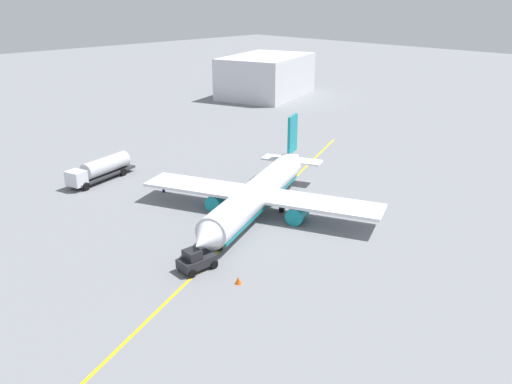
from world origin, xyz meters
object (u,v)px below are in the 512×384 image
Objects in this scene: airplane at (258,194)px; refueling_worker at (163,186)px; fuel_tanker at (101,169)px; safety_cone_nose at (238,280)px; pushback_tug at (196,260)px.

airplane is 14.75m from refueling_worker.
refueling_worker is at bearing 109.24° from fuel_tanker.
safety_cone_nose is (12.88, 10.33, -2.20)m from airplane.
refueling_worker is (3.71, -14.18, -1.73)m from airplane.
fuel_tanker is 30.53m from pushback_tug.
pushback_tug is 22.19m from refueling_worker.
fuel_tanker is 3.06× the size of pushback_tug.
refueling_worker reaches higher than safety_cone_nose.
safety_cone_nose is (5.65, 34.60, -1.38)m from fuel_tanker.
airplane reaches higher than safety_cone_nose.
pushback_tug is at bearing -77.41° from safety_cone_nose.
fuel_tanker reaches higher than pushback_tug.
pushback_tug reaches higher than refueling_worker.
airplane is at bearing -141.26° from safety_cone_nose.
safety_cone_nose is at bearing 80.73° from fuel_tanker.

